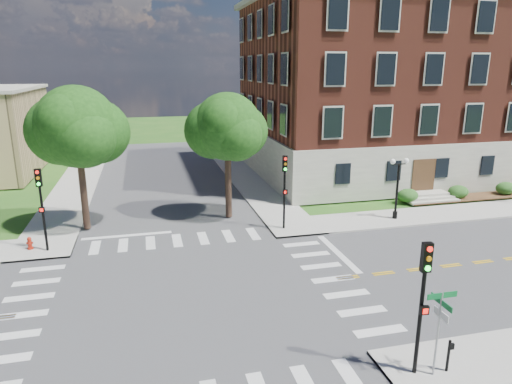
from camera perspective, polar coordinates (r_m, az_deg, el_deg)
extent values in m
plane|color=#235618|center=(22.00, -8.37, -12.75)|extent=(160.00, 160.00, 0.00)
cube|color=#3D3D3F|center=(21.99, -8.37, -12.73)|extent=(90.00, 12.00, 0.01)
cube|color=#3D3D3F|center=(21.99, -8.37, -12.73)|extent=(12.00, 90.00, 0.01)
cube|color=#9E9B93|center=(37.99, 27.21, -2.01)|extent=(34.00, 3.50, 0.12)
cube|color=#9E9B93|center=(44.57, -1.41, 2.11)|extent=(3.50, 34.00, 0.12)
cube|color=#9E9B93|center=(44.03, -21.52, 0.85)|extent=(3.50, 34.00, 0.12)
cube|color=silver|center=(26.72, 10.23, -7.57)|extent=(0.40, 5.50, 0.00)
cube|color=#9E998B|center=(49.29, 17.70, 5.24)|extent=(30.00, 20.00, 4.20)
cube|color=maroon|center=(48.61, 18.49, 14.55)|extent=(29.55, 19.70, 11.80)
cube|color=#9E998B|center=(48.99, 19.15, 21.73)|extent=(30.60, 20.60, 0.50)
cube|color=#472D19|center=(38.96, 20.19, 1.86)|extent=(2.00, 0.10, 2.80)
cylinder|color=#2F2117|center=(31.26, -20.67, -0.73)|extent=(0.44, 0.44, 4.09)
sphere|color=#163E10|center=(30.38, -21.49, 7.60)|extent=(5.07, 5.07, 5.07)
cylinder|color=#2F2117|center=(31.65, -3.47, 0.43)|extent=(0.44, 0.44, 4.05)
sphere|color=#163E10|center=(30.82, -3.60, 8.17)|extent=(4.55, 4.55, 4.55)
cylinder|color=black|center=(16.79, 19.75, -15.22)|extent=(0.14, 0.14, 3.80)
cube|color=black|center=(15.74, 20.54, -7.64)|extent=(0.34, 0.25, 1.00)
cylinder|color=red|center=(15.53, 20.92, -6.69)|extent=(0.18, 0.07, 0.18)
cylinder|color=orange|center=(15.65, 20.80, -7.82)|extent=(0.18, 0.07, 0.18)
cylinder|color=#19E533|center=(15.77, 20.69, -8.92)|extent=(0.18, 0.07, 0.18)
cube|color=black|center=(16.38, 20.29, -13.69)|extent=(0.31, 0.15, 0.30)
cylinder|color=black|center=(29.36, 3.55, -1.03)|extent=(0.14, 0.14, 3.80)
cube|color=black|center=(28.78, 3.63, 3.56)|extent=(0.38, 0.32, 1.00)
cylinder|color=red|center=(28.59, 3.72, 4.15)|extent=(0.19, 0.11, 0.18)
cylinder|color=orange|center=(28.65, 3.71, 3.51)|extent=(0.19, 0.11, 0.18)
cylinder|color=#19E533|center=(28.72, 3.70, 2.86)|extent=(0.19, 0.11, 0.18)
cube|color=black|center=(29.03, 3.68, 0.01)|extent=(0.32, 0.22, 0.30)
cylinder|color=black|center=(28.41, -25.01, -3.07)|extent=(0.14, 0.14, 3.80)
cube|color=black|center=(27.80, -25.56, 1.64)|extent=(0.34, 0.26, 1.00)
cylinder|color=red|center=(27.61, -25.69, 2.24)|extent=(0.18, 0.07, 0.18)
cylinder|color=orange|center=(27.68, -25.61, 1.57)|extent=(0.18, 0.07, 0.18)
cylinder|color=#19E533|center=(27.75, -25.54, 0.91)|extent=(0.18, 0.07, 0.18)
cube|color=black|center=(28.07, -25.21, -2.02)|extent=(0.31, 0.16, 0.30)
cylinder|color=black|center=(33.14, 16.98, -2.75)|extent=(0.32, 0.32, 0.50)
cylinder|color=black|center=(32.68, 17.20, 0.00)|extent=(0.16, 0.16, 3.80)
cube|color=black|center=(32.24, 17.47, 3.35)|extent=(1.00, 0.06, 0.06)
sphere|color=white|center=(31.95, 16.73, 3.67)|extent=(0.36, 0.36, 0.36)
sphere|color=white|center=(32.46, 18.26, 3.72)|extent=(0.36, 0.36, 0.36)
cylinder|color=gray|center=(17.09, 21.74, -16.23)|extent=(0.07, 0.07, 3.10)
cube|color=#0D6830|center=(16.40, 22.25, -11.88)|extent=(1.10, 0.03, 0.20)
cube|color=#0D6830|center=(16.51, 22.17, -12.66)|extent=(0.03, 1.10, 0.20)
cube|color=silver|center=(16.75, 22.15, -13.99)|extent=(0.03, 0.75, 0.25)
cylinder|color=black|center=(17.93, 22.90, -18.34)|extent=(0.10, 0.10, 1.20)
cube|color=black|center=(17.61, 23.30, -17.30)|extent=(0.14, 0.08, 0.22)
cylinder|color=#9B1B0B|center=(29.60, -26.36, -6.32)|extent=(0.32, 0.32, 0.10)
cylinder|color=#9B1B0B|center=(29.52, -26.42, -5.87)|extent=(0.22, 0.22, 0.60)
sphere|color=#9B1B0B|center=(29.41, -26.49, -5.27)|extent=(0.24, 0.24, 0.24)
cylinder|color=#9B1B0B|center=(29.49, -26.44, -5.72)|extent=(0.35, 0.12, 0.12)
cylinder|color=#9B1B0B|center=(29.49, -26.44, -5.72)|extent=(0.12, 0.35, 0.12)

